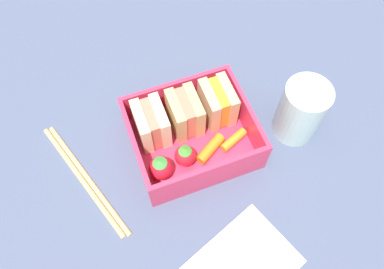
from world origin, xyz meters
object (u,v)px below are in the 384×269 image
at_px(strawberry_far_left, 185,155).
at_px(chopstick_pair, 84,177).
at_px(sandwich_center_left, 185,113).
at_px(sandwich_left, 151,124).
at_px(sandwich_center, 218,103).
at_px(carrot_stick_far_left, 210,149).
at_px(folded_napkin, 240,266).
at_px(strawberry_left, 161,168).
at_px(drinking_glass, 301,111).
at_px(carrot_stick_left, 234,140).

height_order(strawberry_far_left, chopstick_pair, strawberry_far_left).
bearing_deg(sandwich_center_left, sandwich_left, 180.00).
bearing_deg(sandwich_center, chopstick_pair, -172.73).
distance_m(carrot_stick_far_left, folded_napkin, 0.15).
relative_size(strawberry_left, drinking_glass, 0.41).
bearing_deg(folded_napkin, carrot_stick_left, 69.61).
xyz_separation_m(sandwich_center_left, sandwich_center, (0.05, 0.00, 0.00)).
distance_m(sandwich_center, drinking_glass, 0.11).
distance_m(sandwich_left, strawberry_left, 0.06).
distance_m(strawberry_far_left, folded_napkin, 0.15).
bearing_deg(carrot_stick_left, chopstick_pair, 173.15).
height_order(sandwich_center_left, strawberry_left, sandwich_center_left).
bearing_deg(chopstick_pair, carrot_stick_far_left, -8.78).
bearing_deg(sandwich_center, drinking_glass, -29.30).
distance_m(chopstick_pair, folded_napkin, 0.23).
distance_m(sandwich_center_left, strawberry_left, 0.08).
xyz_separation_m(sandwich_left, sandwich_center_left, (0.05, 0.00, 0.00)).
bearing_deg(drinking_glass, sandwich_left, 164.16).
height_order(sandwich_left, strawberry_far_left, sandwich_left).
bearing_deg(chopstick_pair, drinking_glass, -5.52).
bearing_deg(drinking_glass, sandwich_center, 150.70).
height_order(strawberry_left, drinking_glass, drinking_glass).
bearing_deg(strawberry_left, drinking_glass, 1.32).
relative_size(drinking_glass, folded_napkin, 0.75).
relative_size(sandwich_center, strawberry_left, 1.53).
bearing_deg(chopstick_pair, sandwich_left, 13.60).
bearing_deg(strawberry_left, strawberry_far_left, 9.37).
bearing_deg(sandwich_center_left, carrot_stick_far_left, -71.73).
relative_size(sandwich_left, carrot_stick_far_left, 1.23).
relative_size(strawberry_left, carrot_stick_far_left, 0.81).
xyz_separation_m(sandwich_left, strawberry_far_left, (0.03, -0.05, -0.01)).
distance_m(sandwich_center_left, chopstick_pair, 0.16).
distance_m(sandwich_left, drinking_glass, 0.20).
bearing_deg(carrot_stick_left, strawberry_left, -175.29).
bearing_deg(folded_napkin, sandwich_center, 75.54).
bearing_deg(sandwich_center_left, folded_napkin, -91.32).
height_order(sandwich_left, sandwich_center_left, same).
bearing_deg(sandwich_center_left, carrot_stick_left, -44.14).
height_order(strawberry_left, folded_napkin, strawberry_left).
bearing_deg(sandwich_left, carrot_stick_left, -26.86).
distance_m(sandwich_left, folded_napkin, 0.21).
xyz_separation_m(carrot_stick_far_left, chopstick_pair, (-0.17, 0.03, -0.02)).
relative_size(sandwich_left, strawberry_left, 1.53).
relative_size(sandwich_center_left, drinking_glass, 0.62).
bearing_deg(strawberry_far_left, carrot_stick_far_left, 1.89).
height_order(drinking_glass, folded_napkin, drinking_glass).
height_order(strawberry_left, carrot_stick_far_left, strawberry_left).
relative_size(sandwich_center, folded_napkin, 0.47).
distance_m(sandwich_center, strawberry_far_left, 0.09).
bearing_deg(carrot_stick_far_left, sandwich_center, 59.77).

